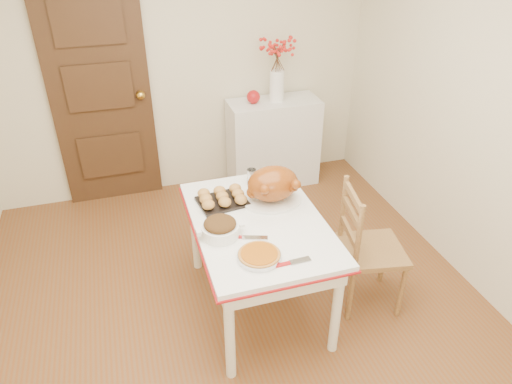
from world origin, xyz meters
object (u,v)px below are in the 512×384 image
object	(u,v)px
sideboard	(273,143)
kitchen_table	(258,264)
chair_oak	(372,247)
pumpkin_pie	(259,255)
turkey_platter	(273,185)

from	to	relation	value
sideboard	kitchen_table	distance (m)	1.75
chair_oak	pumpkin_pie	bearing A→B (deg)	112.80
sideboard	chair_oak	distance (m)	1.80
sideboard	pumpkin_pie	size ratio (longest dim) A/B	3.46
chair_oak	turkey_platter	xyz separation A→B (m)	(-0.59, 0.36, 0.38)
chair_oak	pumpkin_pie	distance (m)	0.92
sideboard	kitchen_table	world-z (taller)	sideboard
sideboard	kitchen_table	bearing A→B (deg)	-112.16
pumpkin_pie	turkey_platter	bearing A→B (deg)	64.12
kitchen_table	chair_oak	xyz separation A→B (m)	(0.75, -0.18, 0.10)
kitchen_table	chair_oak	size ratio (longest dim) A/B	1.30
chair_oak	pumpkin_pie	size ratio (longest dim) A/B	3.72
sideboard	turkey_platter	xyz separation A→B (m)	(-0.50, -1.44, 0.42)
pumpkin_pie	kitchen_table	bearing A→B (deg)	73.40
turkey_platter	pumpkin_pie	size ratio (longest dim) A/B	1.60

